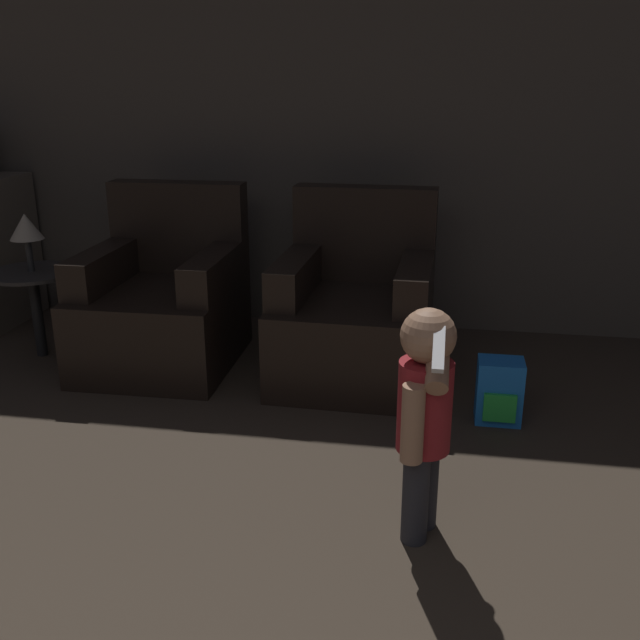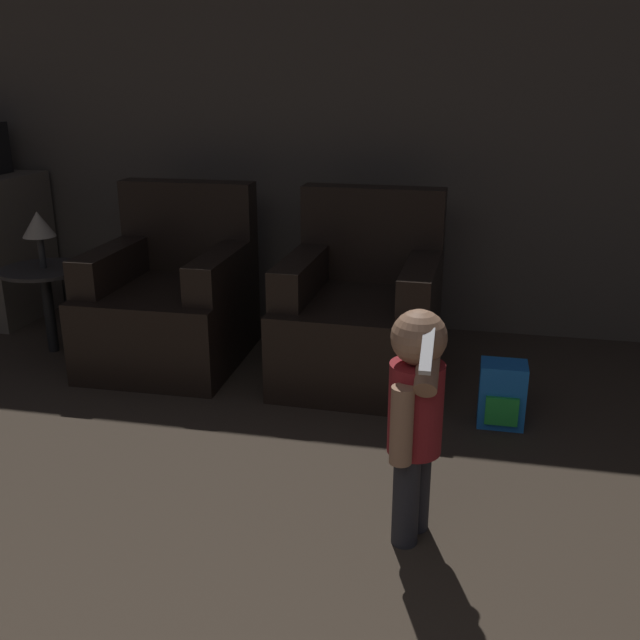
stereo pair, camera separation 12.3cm
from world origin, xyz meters
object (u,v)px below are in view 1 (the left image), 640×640
object	(u,v)px
person_toddler	(425,407)
lamp	(26,228)
armchair_right	(356,314)
toy_backpack	(499,391)
armchair_left	(165,304)

from	to	relation	value
person_toddler	lamp	world-z (taller)	person_toddler
armchair_right	lamp	distance (m)	1.85
armchair_right	lamp	size ratio (longest dim) A/B	2.99
person_toddler	toy_backpack	distance (m)	1.05
toy_backpack	armchair_right	bearing A→B (deg)	147.17
armchair_right	lamp	bearing A→B (deg)	-176.84
armchair_right	lamp	world-z (taller)	armchair_right
person_toddler	lamp	size ratio (longest dim) A/B	2.58
armchair_left	armchair_right	distance (m)	1.06
person_toddler	lamp	bearing A→B (deg)	-103.92
person_toddler	lamp	distance (m)	2.60
armchair_left	lamp	bearing A→B (deg)	-176.44
lamp	armchair_left	bearing A→B (deg)	4.34
armchair_left	armchair_right	bearing A→B (deg)	-0.79
armchair_left	armchair_right	xyz separation A→B (m)	(1.06, -0.00, 0.00)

